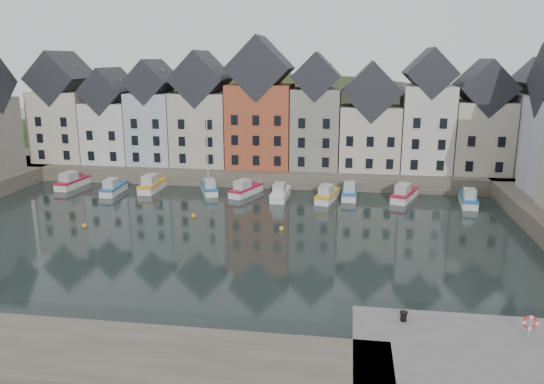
% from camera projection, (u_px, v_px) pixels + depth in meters
% --- Properties ---
extents(ground, '(260.00, 260.00, 0.00)m').
position_uv_depth(ground, '(210.00, 244.00, 49.12)').
color(ground, black).
rests_on(ground, ground).
extents(far_quay, '(90.00, 16.00, 2.00)m').
position_uv_depth(far_quay, '(263.00, 169.00, 77.66)').
color(far_quay, '#544B40').
rests_on(far_quay, ground).
extents(near_quay, '(18.00, 10.00, 2.00)m').
position_uv_depth(near_quay, '(533.00, 381.00, 26.57)').
color(near_quay, '#60605E').
rests_on(near_quay, ground).
extents(hillside, '(153.60, 70.40, 64.00)m').
position_uv_depth(hillside, '(284.00, 235.00, 107.22)').
color(hillside, '#263118').
rests_on(hillside, ground).
extents(far_terrace, '(72.37, 8.16, 17.78)m').
position_uv_depth(far_terrace, '(283.00, 117.00, 73.36)').
color(far_terrace, beige).
rests_on(far_terrace, far_quay).
extents(mooring_buoys, '(20.50, 5.50, 0.50)m').
position_uv_depth(mooring_buoys, '(186.00, 223.00, 54.77)').
color(mooring_buoys, orange).
rests_on(mooring_buoys, ground).
extents(boat_a, '(2.39, 6.31, 2.37)m').
position_uv_depth(boat_a, '(72.00, 182.00, 70.75)').
color(boat_a, silver).
rests_on(boat_a, ground).
extents(boat_b, '(2.13, 5.82, 2.20)m').
position_uv_depth(boat_b, '(113.00, 188.00, 67.45)').
color(boat_b, silver).
rests_on(boat_b, ground).
extents(boat_c, '(1.98, 6.31, 2.42)m').
position_uv_depth(boat_c, '(152.00, 185.00, 68.95)').
color(boat_c, silver).
rests_on(boat_c, ground).
extents(boat_d, '(3.57, 5.69, 10.42)m').
position_uv_depth(boat_d, '(209.00, 188.00, 67.69)').
color(boat_d, silver).
rests_on(boat_d, ground).
extents(boat_e, '(3.69, 6.07, 2.23)m').
position_uv_depth(boat_e, '(245.00, 190.00, 66.70)').
color(boat_e, silver).
rests_on(boat_e, ground).
extents(boat_f, '(1.94, 5.94, 2.27)m').
position_uv_depth(boat_f, '(280.00, 193.00, 64.84)').
color(boat_f, silver).
rests_on(boat_f, ground).
extents(boat_g, '(3.06, 6.10, 2.25)m').
position_uv_depth(boat_g, '(327.00, 195.00, 63.98)').
color(boat_g, silver).
rests_on(boat_g, ground).
extents(boat_h, '(1.95, 5.88, 2.24)m').
position_uv_depth(boat_h, '(349.00, 192.00, 65.46)').
color(boat_h, silver).
rests_on(boat_h, ground).
extents(boat_i, '(3.93, 6.43, 2.36)m').
position_uv_depth(boat_i, '(404.00, 194.00, 64.27)').
color(boat_i, silver).
rests_on(boat_i, ground).
extents(boat_j, '(2.39, 5.95, 2.23)m').
position_uv_depth(boat_j, '(469.00, 199.00, 62.11)').
color(boat_j, silver).
rests_on(boat_j, ground).
extents(mooring_bollard, '(0.48, 0.48, 0.56)m').
position_uv_depth(mooring_bollard, '(404.00, 316.00, 30.48)').
color(mooring_bollard, black).
rests_on(mooring_bollard, near_quay).
extents(life_ring_post, '(0.80, 0.17, 1.30)m').
position_uv_depth(life_ring_post, '(530.00, 323.00, 28.52)').
color(life_ring_post, gray).
rests_on(life_ring_post, near_quay).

